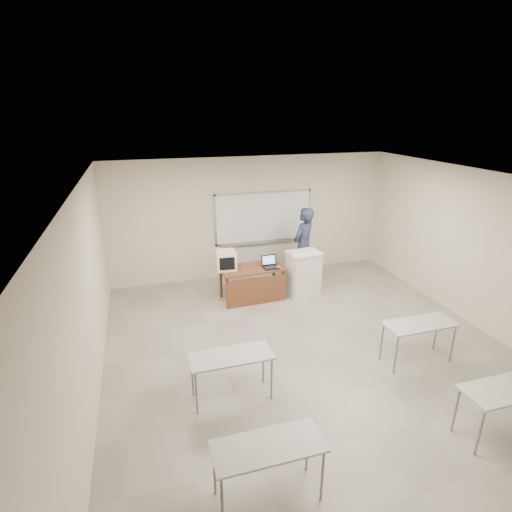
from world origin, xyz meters
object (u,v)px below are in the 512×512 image
object	(u,v)px
instructor_desk	(253,278)
keyboard	(298,253)
podium	(303,273)
crt_monitor	(226,260)
laptop	(270,265)
whiteboard	(263,218)
mouse	(278,267)
presenter	(303,246)

from	to	relation	value
instructor_desk	keyboard	xyz separation A→B (m)	(1.05, -0.01, 0.50)
podium	crt_monitor	size ratio (longest dim) A/B	2.13
keyboard	crt_monitor	bearing A→B (deg)	164.38
podium	laptop	distance (m)	0.85
instructor_desk	crt_monitor	world-z (taller)	crt_monitor
podium	keyboard	bearing A→B (deg)	-178.48
whiteboard	crt_monitor	world-z (taller)	whiteboard
podium	keyboard	world-z (taller)	keyboard
podium	laptop	size ratio (longest dim) A/B	3.03
whiteboard	instructor_desk	xyz separation A→B (m)	(-0.70, -1.48, -0.94)
laptop	mouse	xyz separation A→B (m)	(0.15, -0.11, -0.04)
instructor_desk	laptop	size ratio (longest dim) A/B	4.14
podium	keyboard	xyz separation A→B (m)	(-0.15, -0.02, 0.52)
instructor_desk	laptop	distance (m)	0.48
whiteboard	crt_monitor	bearing A→B (deg)	-135.17
whiteboard	instructor_desk	size ratio (longest dim) A/B	1.77
crt_monitor	presenter	world-z (taller)	presenter
podium	mouse	world-z (taller)	podium
keyboard	mouse	bearing A→B (deg)	-178.04
whiteboard	podium	bearing A→B (deg)	-71.19
instructor_desk	keyboard	bearing A→B (deg)	-3.03
crt_monitor	laptop	size ratio (longest dim) A/B	1.42
instructor_desk	presenter	bearing A→B (deg)	21.11
keyboard	laptop	bearing A→B (deg)	170.17
instructor_desk	presenter	size ratio (longest dim) A/B	0.74
presenter	whiteboard	bearing A→B (deg)	-83.86
laptop	keyboard	xyz separation A→B (m)	(0.65, -0.03, 0.23)
whiteboard	keyboard	size ratio (longest dim) A/B	5.78
laptop	mouse	bearing A→B (deg)	-37.93
mouse	presenter	world-z (taller)	presenter
instructor_desk	presenter	world-z (taller)	presenter
podium	laptop	world-z (taller)	podium
instructor_desk	keyboard	size ratio (longest dim) A/B	3.26
podium	whiteboard	bearing A→B (deg)	101.63
podium	keyboard	size ratio (longest dim) A/B	2.38
laptop	presenter	xyz separation A→B (m)	(1.04, 0.60, 0.14)
instructor_desk	mouse	bearing A→B (deg)	-11.56
whiteboard	presenter	xyz separation A→B (m)	(0.74, -0.85, -0.54)
whiteboard	instructor_desk	distance (m)	1.89
instructor_desk	podium	xyz separation A→B (m)	(1.20, 0.01, -0.02)
podium	mouse	xyz separation A→B (m)	(-0.65, -0.10, 0.26)
mouse	laptop	bearing A→B (deg)	152.61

